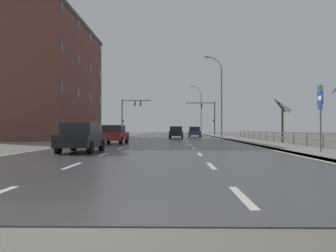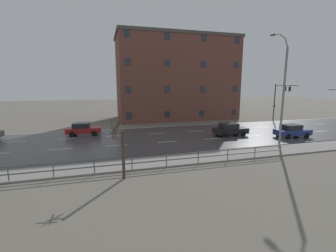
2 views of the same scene
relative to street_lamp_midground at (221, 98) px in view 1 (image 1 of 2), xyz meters
The scene contains 15 objects.
ground_plane 9.93m from the street_lamp_midground, 155.09° to the left, with size 160.00×160.00×0.12m.
road_asphalt_strip 18.02m from the street_lamp_midground, 115.75° to the left, with size 14.00×120.00×0.03m.
sidewalk_right 16.42m from the street_lamp_midground, 86.41° to the left, with size 3.00×120.00×0.12m.
guardrail 20.83m from the street_lamp_midground, 83.23° to the right, with size 0.07×36.58×1.00m.
street_lamp_midground is the anchor object (origin of this frame).
street_lamp_distant 37.17m from the street_lamp_midground, 90.01° to the left, with size 2.55×0.24×11.60m.
highway_sign 31.33m from the street_lamp_midground, 88.29° to the right, with size 0.09×0.68×3.45m.
traffic_signal_right 11.26m from the street_lamp_midground, 92.36° to the left, with size 4.96×0.36×5.87m.
traffic_signal_left 18.86m from the street_lamp_midground, 138.82° to the left, with size 5.03×0.36×6.39m.
car_far_left 7.91m from the street_lamp_midground, 163.46° to the right, with size 1.92×4.15×1.57m.
car_distant 22.87m from the street_lamp_midground, 120.58° to the right, with size 2.00×4.19×1.57m.
car_far_right 7.51m from the street_lamp_midground, 124.10° to the left, with size 1.97×4.17×1.57m.
car_near_right 32.58m from the street_lamp_midground, 110.57° to the right, with size 1.90×4.13×1.57m.
brick_building 23.27m from the street_lamp_midground, behind, with size 10.28×21.63×14.90m.
bare_tree_mid 16.51m from the street_lamp_midground, 76.77° to the right, with size 1.40×1.03×4.08m.
Camera 1 is at (1.09, -4.57, 1.27)m, focal length 38.25 mm.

